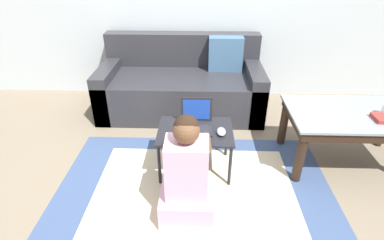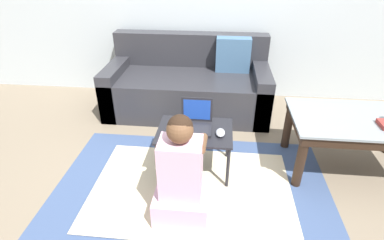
{
  "view_description": "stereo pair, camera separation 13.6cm",
  "coord_description": "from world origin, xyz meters",
  "px_view_note": "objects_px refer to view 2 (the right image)",
  "views": [
    {
      "loc": [
        0.09,
        -1.7,
        1.57
      ],
      "look_at": [
        0.03,
        0.28,
        0.43
      ],
      "focal_mm": 28.0,
      "sensor_mm": 36.0,
      "label": 1
    },
    {
      "loc": [
        0.23,
        -1.69,
        1.57
      ],
      "look_at": [
        0.03,
        0.28,
        0.43
      ],
      "focal_mm": 28.0,
      "sensor_mm": 36.0,
      "label": 2
    }
  ],
  "objects_px": {
    "couch": "(189,85)",
    "computer_mouse": "(220,133)",
    "coffee_table": "(357,126)",
    "laptop": "(196,124)",
    "person_seated": "(181,177)",
    "laptop_desk": "(195,135)"
  },
  "relations": [
    {
      "from": "computer_mouse",
      "to": "person_seated",
      "type": "distance_m",
      "value": 0.5
    },
    {
      "from": "laptop",
      "to": "couch",
      "type": "bearing_deg",
      "value": 99.19
    },
    {
      "from": "couch",
      "to": "computer_mouse",
      "type": "distance_m",
      "value": 1.19
    },
    {
      "from": "couch",
      "to": "coffee_table",
      "type": "distance_m",
      "value": 1.68
    },
    {
      "from": "couch",
      "to": "person_seated",
      "type": "relative_size",
      "value": 2.24
    },
    {
      "from": "couch",
      "to": "computer_mouse",
      "type": "height_order",
      "value": "couch"
    },
    {
      "from": "coffee_table",
      "to": "person_seated",
      "type": "bearing_deg",
      "value": -153.7
    },
    {
      "from": "laptop_desk",
      "to": "computer_mouse",
      "type": "relative_size",
      "value": 5.12
    },
    {
      "from": "couch",
      "to": "coffee_table",
      "type": "height_order",
      "value": "couch"
    },
    {
      "from": "couch",
      "to": "laptop_desk",
      "type": "distance_m",
      "value": 1.1
    },
    {
      "from": "laptop",
      "to": "person_seated",
      "type": "height_order",
      "value": "person_seated"
    },
    {
      "from": "coffee_table",
      "to": "computer_mouse",
      "type": "bearing_deg",
      "value": -169.49
    },
    {
      "from": "computer_mouse",
      "to": "coffee_table",
      "type": "bearing_deg",
      "value": 10.51
    },
    {
      "from": "coffee_table",
      "to": "laptop",
      "type": "distance_m",
      "value": 1.23
    },
    {
      "from": "laptop_desk",
      "to": "couch",
      "type": "bearing_deg",
      "value": 98.65
    },
    {
      "from": "couch",
      "to": "laptop_desk",
      "type": "relative_size",
      "value": 2.98
    },
    {
      "from": "laptop",
      "to": "person_seated",
      "type": "bearing_deg",
      "value": -95.3
    },
    {
      "from": "coffee_table",
      "to": "person_seated",
      "type": "distance_m",
      "value": 1.42
    },
    {
      "from": "person_seated",
      "to": "coffee_table",
      "type": "bearing_deg",
      "value": 26.3
    },
    {
      "from": "laptop_desk",
      "to": "person_seated",
      "type": "distance_m",
      "value": 0.48
    },
    {
      "from": "coffee_table",
      "to": "person_seated",
      "type": "xyz_separation_m",
      "value": [
        -1.27,
        -0.63,
        -0.08
      ]
    },
    {
      "from": "laptop",
      "to": "person_seated",
      "type": "distance_m",
      "value": 0.52
    }
  ]
}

